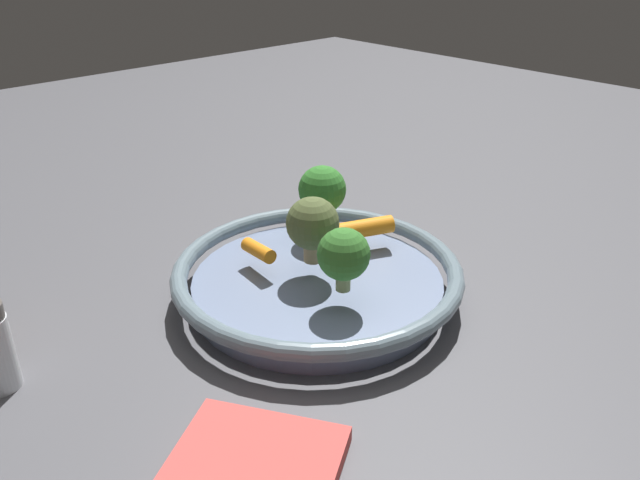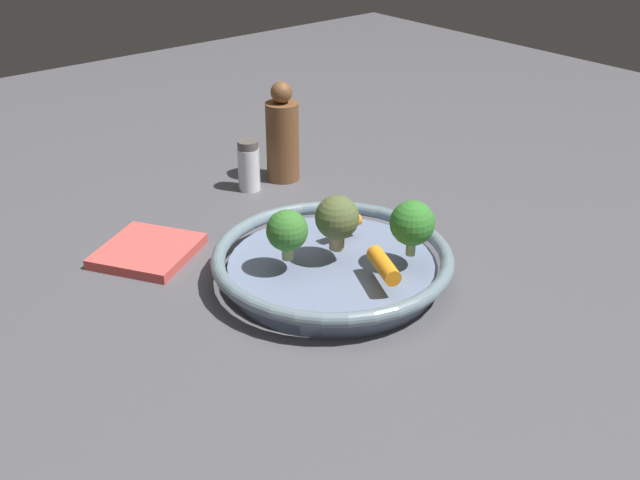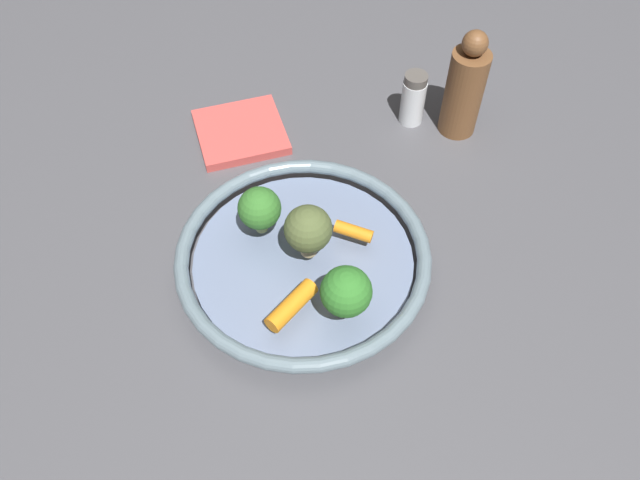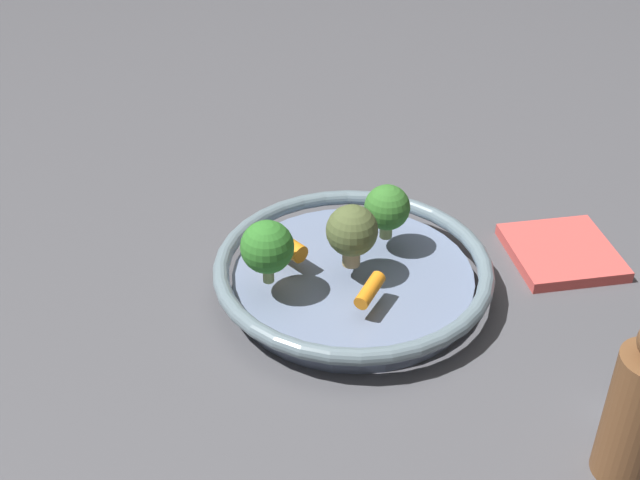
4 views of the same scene
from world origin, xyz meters
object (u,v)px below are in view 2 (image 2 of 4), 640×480
baby_carrot_right (345,223)px  broccoli_floret_mid (412,224)px  baby_carrot_left (384,265)px  dish_towel (148,251)px  pepper_mill (282,137)px  serving_bowl (332,264)px  broccoli_floret_large (336,218)px  salt_shaker (249,166)px  broccoli_floret_small (287,231)px

baby_carrot_right → broccoli_floret_mid: (0.11, 0.01, 0.04)m
baby_carrot_left → dish_towel: size_ratio=0.55×
pepper_mill → dish_towel: size_ratio=1.34×
serving_bowl → broccoli_floret_mid: bearing=43.7°
broccoli_floret_large → salt_shaker: (-0.31, 0.08, -0.05)m
salt_shaker → pepper_mill: bearing=90.0°
broccoli_floret_large → dish_towel: (-0.21, -0.16, -0.08)m
broccoli_floret_small → pepper_mill: pepper_mill is taller
baby_carrot_left → salt_shaker: bearing=169.4°
broccoli_floret_small → baby_carrot_left: bearing=33.6°
serving_bowl → baby_carrot_left: (0.08, 0.01, 0.03)m
baby_carrot_left → broccoli_floret_mid: (-0.01, 0.06, 0.03)m
baby_carrot_left → pepper_mill: bearing=159.9°
baby_carrot_left → salt_shaker: 0.40m
baby_carrot_left → broccoli_floret_large: broccoli_floret_large is taller
broccoli_floret_large → broccoli_floret_mid: bearing=39.4°
baby_carrot_right → broccoli_floret_large: size_ratio=0.65×
salt_shaker → broccoli_floret_mid: bearing=-2.3°
baby_carrot_left → baby_carrot_right: (-0.12, 0.04, -0.00)m
baby_carrot_left → serving_bowl: bearing=-173.0°
baby_carrot_right → salt_shaker: bearing=173.7°
baby_carrot_right → broccoli_floret_small: bearing=-80.7°
broccoli_floret_large → pepper_mill: (-0.31, 0.15, -0.01)m
serving_bowl → pepper_mill: pepper_mill is taller
broccoli_floret_large → broccoli_floret_small: bearing=-103.9°
broccoli_floret_mid → broccoli_floret_small: bearing=-125.7°
serving_bowl → pepper_mill: size_ratio=1.87×
broccoli_floret_small → baby_carrot_right: bearing=99.3°
broccoli_floret_small → dish_towel: size_ratio=0.53×
serving_bowl → broccoli_floret_large: 0.06m
salt_shaker → broccoli_floret_small: bearing=-26.1°
dish_towel → broccoli_floret_small: bearing=26.7°
baby_carrot_left → baby_carrot_right: baby_carrot_left is taller
serving_bowl → baby_carrot_right: baby_carrot_right is taller
broccoli_floret_mid → pepper_mill: bearing=167.4°
broccoli_floret_large → broccoli_floret_small: (-0.02, -0.07, -0.00)m
pepper_mill → baby_carrot_right: bearing=-20.2°
baby_carrot_right → broccoli_floret_mid: bearing=7.7°
serving_bowl → broccoli_floret_small: (-0.02, -0.06, 0.06)m
serving_bowl → baby_carrot_right: size_ratio=6.65×
serving_bowl → broccoli_floret_mid: broccoli_floret_mid is taller
baby_carrot_right → pepper_mill: size_ratio=0.28×
baby_carrot_left → baby_carrot_right: bearing=160.1°
serving_bowl → pepper_mill: bearing=153.5°
baby_carrot_right → broccoli_floret_mid: broccoli_floret_mid is taller
serving_bowl → salt_shaker: (-0.31, 0.08, 0.02)m
baby_carrot_left → broccoli_floret_large: size_ratio=0.95×
broccoli_floret_mid → serving_bowl: bearing=-136.3°
broccoli_floret_small → salt_shaker: size_ratio=0.78×
broccoli_floret_small → dish_towel: 0.23m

